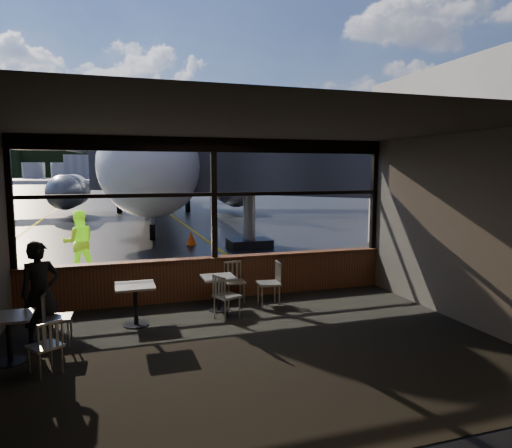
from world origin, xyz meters
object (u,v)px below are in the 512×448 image
chair_near_w (227,297)px  chair_near_e (269,284)px  airliner (152,130)px  chair_left_s (45,347)px  chair_mid_w (58,318)px  cafe_table_near (219,294)px  cafe_table_mid (136,305)px  jet_bridge (280,181)px  chair_near_n (235,282)px  ground_crew (79,242)px  cone_nose (191,238)px  cafe_table_left (9,340)px  passenger (40,293)px

chair_near_w → chair_near_e: bearing=95.4°
airliner → chair_left_s: airliner is taller
chair_left_s → chair_mid_w: bearing=54.0°
chair_mid_w → chair_near_e: bearing=106.7°
cafe_table_near → chair_near_e: 1.07m
cafe_table_mid → jet_bridge: bearing=51.9°
chair_mid_w → chair_left_s: (-0.05, -1.13, -0.04)m
jet_bridge → chair_near_w: bearing=-117.9°
chair_near_n → cafe_table_mid: bearing=24.7°
chair_left_s → ground_crew: 6.55m
jet_bridge → cone_nose: size_ratio=20.78×
cafe_table_mid → cafe_table_left: (-1.84, -1.12, -0.02)m
chair_near_e → cone_nose: chair_near_e is taller
cafe_table_mid → cone_nose: 9.16m
cafe_table_left → chair_near_n: 4.45m
jet_bridge → chair_near_e: jet_bridge is taller
airliner → cafe_table_mid: 23.24m
cone_nose → airliner: bearing=90.7°
airliner → passenger: size_ratio=21.23×
airliner → cafe_table_mid: bearing=-90.5°
jet_bridge → cafe_table_near: bearing=-120.1°
airliner → chair_near_n: bearing=-85.2°
jet_bridge → cone_nose: jet_bridge is taller
jet_bridge → cafe_table_near: jet_bridge is taller
cafe_table_near → chair_mid_w: size_ratio=0.80×
cafe_table_mid → ground_crew: size_ratio=0.43×
cafe_table_near → cafe_table_mid: 1.70m
cafe_table_near → chair_near_e: bearing=0.0°
jet_bridge → chair_near_e: (-2.65, -6.40, -1.98)m
cafe_table_mid → ground_crew: (-1.24, 4.85, 0.49)m
airliner → cone_nose: (0.16, -13.74, -5.19)m
chair_near_w → chair_left_s: size_ratio=1.10×
cafe_table_mid → chair_near_e: chair_near_e is taller
chair_near_e → chair_left_s: (-3.99, -2.12, -0.07)m
airliner → jet_bridge: airliner is taller
ground_crew → cafe_table_near: bearing=113.4°
cafe_table_mid → cone_nose: cafe_table_mid is taller
cafe_table_left → ground_crew: ground_crew is taller
cafe_table_near → ground_crew: size_ratio=0.40×
chair_near_e → passenger: bearing=106.6°
cafe_table_left → chair_near_n: size_ratio=0.83×
cafe_table_mid → chair_near_w: size_ratio=0.87×
ground_crew → cafe_table_mid: bearing=94.6°
passenger → cafe_table_left: bearing=-141.3°
cafe_table_mid → chair_mid_w: size_ratio=0.87×
chair_left_s → chair_near_e: bearing=-5.4°
cafe_table_near → cafe_table_left: 3.81m
chair_mid_w → cafe_table_mid: bearing=116.8°
ground_crew → cone_nose: bearing=-143.1°
chair_left_s → passenger: bearing=65.9°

